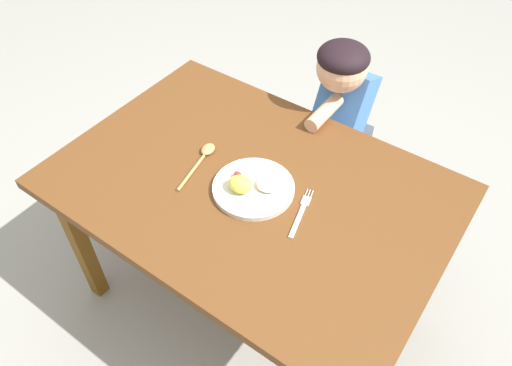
# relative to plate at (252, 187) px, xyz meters

# --- Properties ---
(ground_plane) EXTENTS (8.00, 8.00, 0.00)m
(ground_plane) POSITION_rel_plate_xyz_m (-0.02, 0.02, -0.70)
(ground_plane) COLOR gray
(dining_table) EXTENTS (1.24, 0.86, 0.69)m
(dining_table) POSITION_rel_plate_xyz_m (-0.02, 0.02, -0.09)
(dining_table) COLOR brown
(dining_table) RESTS_ON ground_plane
(plate) EXTENTS (0.26, 0.26, 0.06)m
(plate) POSITION_rel_plate_xyz_m (0.00, 0.00, 0.00)
(plate) COLOR beige
(plate) RESTS_ON dining_table
(fork) EXTENTS (0.07, 0.20, 0.01)m
(fork) POSITION_rel_plate_xyz_m (0.17, 0.01, -0.01)
(fork) COLOR silver
(fork) RESTS_ON dining_table
(spoon) EXTENTS (0.07, 0.23, 0.02)m
(spoon) POSITION_rel_plate_xyz_m (-0.22, 0.03, -0.01)
(spoon) COLOR #AD8850
(spoon) RESTS_ON dining_table
(person) EXTENTS (0.19, 0.39, 0.95)m
(person) POSITION_rel_plate_xyz_m (0.00, 0.60, -0.17)
(person) COLOR #454F5F
(person) RESTS_ON ground_plane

